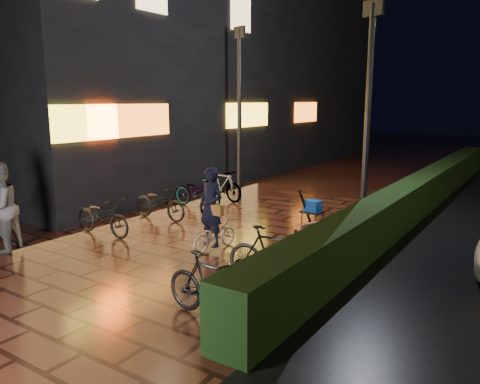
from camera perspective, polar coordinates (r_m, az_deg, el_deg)
The scene contains 10 objects.
ground at distance 9.41m, azimuth -11.38°, elevation -8.71°, with size 80.00×80.00×0.00m, color #381911.
hedge at distance 14.74m, azimuth 21.32°, elevation -0.01°, with size 0.70×20.00×1.00m, color black.
storefront_block at distance 23.78m, azimuth -8.29°, elevation 14.28°, with size 12.09×22.00×9.00m.
lamp_post_hedge at distance 11.38m, azimuth 15.34°, elevation 9.66°, with size 0.51×0.22×5.35m.
lamp_post_sf at distance 16.37m, azimuth -0.07°, elevation 10.84°, with size 0.53×0.24×5.58m.
cyclist at distance 9.91m, azimuth -3.35°, elevation -3.42°, with size 0.67×1.30×1.80m.
traffic_barrier at distance 10.20m, azimuth 10.07°, elevation -5.16°, with size 0.86×1.60×0.65m.
cart_assembly at distance 11.97m, azimuth 8.77°, elevation -1.85°, with size 0.58×0.53×0.96m.
parked_bikes_storefront at distance 13.17m, azimuth -8.15°, elevation -0.76°, with size 1.83×5.38×1.01m.
parked_bikes_hedge at distance 7.54m, azimuth 0.54°, elevation -9.45°, with size 1.75×2.38×1.01m.
Camera 1 is at (6.35, -6.18, 3.16)m, focal length 35.00 mm.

